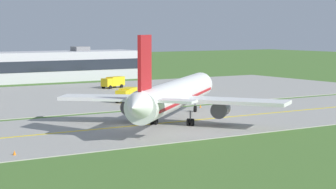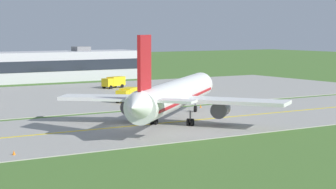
# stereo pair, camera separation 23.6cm
# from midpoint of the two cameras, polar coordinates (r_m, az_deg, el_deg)

# --- Properties ---
(ground_plane) EXTENTS (500.00, 500.00, 0.00)m
(ground_plane) POSITION_cam_midpoint_polar(r_m,az_deg,el_deg) (88.14, -3.79, -2.92)
(ground_plane) COLOR #47702D
(taxiway_strip) EXTENTS (240.00, 28.00, 0.10)m
(taxiway_strip) POSITION_cam_midpoint_polar(r_m,az_deg,el_deg) (88.14, -3.79, -2.89)
(taxiway_strip) COLOR #9E9B93
(taxiway_strip) RESTS_ON ground
(apron_pad) EXTENTS (140.00, 52.00, 0.10)m
(apron_pad) POSITION_cam_midpoint_polar(r_m,az_deg,el_deg) (129.94, -8.87, -0.14)
(apron_pad) COLOR #9E9B93
(apron_pad) RESTS_ON ground
(taxiway_centreline) EXTENTS (220.00, 0.60, 0.01)m
(taxiway_centreline) POSITION_cam_midpoint_polar(r_m,az_deg,el_deg) (88.13, -3.79, -2.85)
(taxiway_centreline) COLOR yellow
(taxiway_centreline) RESTS_ON taxiway_strip
(airplane_lead) EXTENTS (32.09, 30.31, 12.70)m
(airplane_lead) POSITION_cam_midpoint_polar(r_m,az_deg,el_deg) (90.30, 0.68, -0.06)
(airplane_lead) COLOR white
(airplane_lead) RESTS_ON ground
(service_truck_fuel) EXTENTS (2.73, 6.54, 2.59)m
(service_truck_fuel) POSITION_cam_midpoint_polar(r_m,az_deg,el_deg) (146.00, 2.60, 1.02)
(service_truck_fuel) COLOR yellow
(service_truck_fuel) RESTS_ON ground
(service_truck_catering) EXTENTS (5.92, 5.42, 2.60)m
(service_truck_catering) POSITION_cam_midpoint_polar(r_m,az_deg,el_deg) (118.07, -3.61, 0.05)
(service_truck_catering) COLOR yellow
(service_truck_catering) RESTS_ON ground
(service_truck_pushback) EXTENTS (6.33, 4.10, 2.60)m
(service_truck_pushback) POSITION_cam_midpoint_polar(r_m,az_deg,el_deg) (146.05, -4.79, 1.14)
(service_truck_pushback) COLOR yellow
(service_truck_pushback) RESTS_ON ground
(terminal_building) EXTENTS (52.99, 12.83, 8.78)m
(terminal_building) POSITION_cam_midpoint_polar(r_m,az_deg,el_deg) (169.41, -10.90, 2.47)
(terminal_building) COLOR #B2B2B7
(terminal_building) RESTS_ON ground
(traffic_cone_near_edge) EXTENTS (0.44, 0.44, 0.60)m
(traffic_cone_near_edge) POSITION_cam_midpoint_polar(r_m,az_deg,el_deg) (109.18, 2.97, -1.07)
(traffic_cone_near_edge) COLOR orange
(traffic_cone_near_edge) RESTS_ON ground
(traffic_cone_far_edge) EXTENTS (0.44, 0.44, 0.60)m
(traffic_cone_far_edge) POSITION_cam_midpoint_polar(r_m,az_deg,el_deg) (70.16, -13.41, -5.08)
(traffic_cone_far_edge) COLOR orange
(traffic_cone_far_edge) RESTS_ON ground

